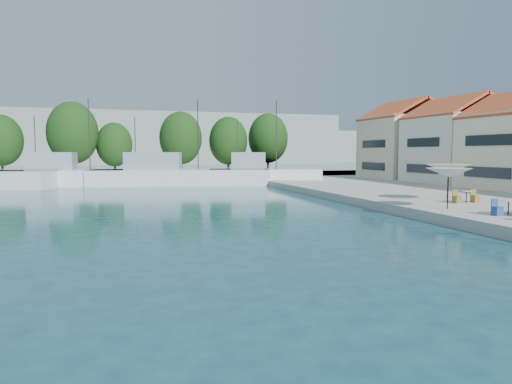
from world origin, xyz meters
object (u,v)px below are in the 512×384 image
object	(u,v)px
trawler_02	(71,177)
umbrella_white	(449,173)
trawler_03	(176,176)
trawler_04	(262,175)
umbrella_cream	(448,168)

from	to	relation	value
trawler_02	umbrella_white	xyz separation A→B (m)	(22.97, -33.62, 1.59)
trawler_02	umbrella_white	world-z (taller)	trawler_02
trawler_03	trawler_04	world-z (taller)	same
trawler_02	umbrella_cream	size ratio (longest dim) A/B	5.59
umbrella_cream	umbrella_white	bearing A→B (deg)	-129.20
trawler_04	trawler_02	bearing A→B (deg)	-172.82
trawler_03	umbrella_cream	bearing A→B (deg)	-51.05
umbrella_cream	trawler_03	bearing A→B (deg)	117.15
trawler_03	umbrella_white	distance (m)	33.73
trawler_03	trawler_04	xyz separation A→B (m)	(9.97, -1.56, 0.00)
trawler_03	trawler_04	size ratio (longest dim) A/B	1.55
trawler_04	umbrella_cream	world-z (taller)	trawler_04
trawler_02	trawler_03	xyz separation A→B (m)	(11.47, -1.95, -0.00)
trawler_03	umbrella_cream	world-z (taller)	trawler_03
trawler_04	umbrella_cream	xyz separation A→B (m)	(4.44, -26.54, 1.69)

